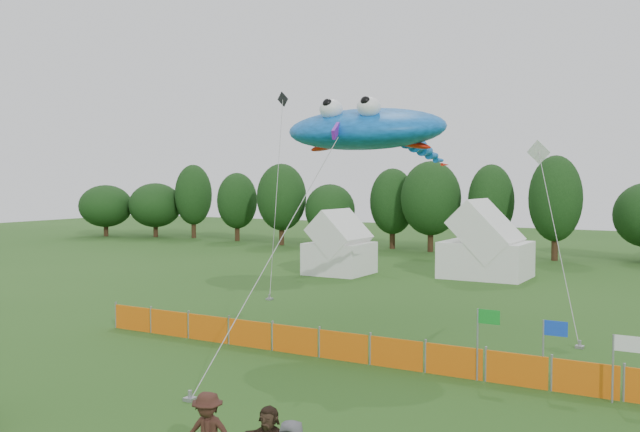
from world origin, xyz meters
The scene contains 8 objects.
treeline centered at (1.61, 44.93, 4.18)m, with size 104.57×8.78×8.36m.
tent_left centered at (-11.70, 28.79, 1.73)m, with size 3.88×3.88×3.42m.
tent_right centered at (-2.75, 31.93, 1.91)m, with size 5.36×4.29×3.78m.
barrier_fence centered at (-0.78, 8.97, 0.50)m, with size 21.90×0.06×1.00m.
flag_row centered at (8.17, 8.92, 1.47)m, with size 8.73×0.42×2.27m.
stingray_kite centered at (-1.98, 13.64, 8.30)m, with size 6.97×19.20×9.50m.
small_kite_white centered at (4.05, 18.56, 5.26)m, with size 3.51×5.41×8.10m.
small_kite_dark centered at (-11.14, 20.54, 6.52)m, with size 2.50×4.55×11.38m.
Camera 1 is at (10.78, -12.61, 6.33)m, focal length 40.00 mm.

